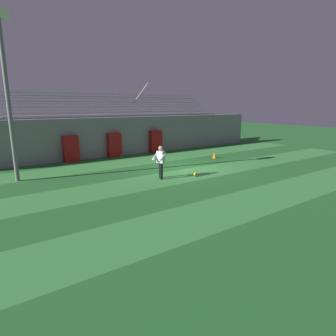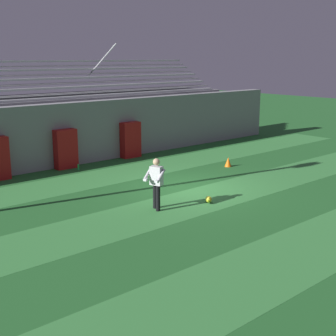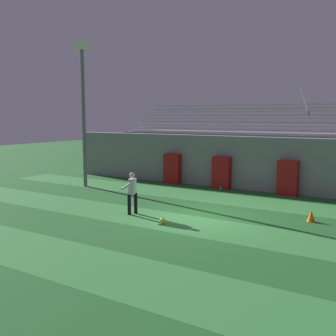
# 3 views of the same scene
# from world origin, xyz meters

# --- Properties ---
(ground_plane) EXTENTS (80.00, 80.00, 0.00)m
(ground_plane) POSITION_xyz_m (0.00, 0.00, 0.00)
(ground_plane) COLOR #236028
(turf_stripe_mid) EXTENTS (28.00, 2.39, 0.01)m
(turf_stripe_mid) POSITION_xyz_m (0.00, -1.22, 0.00)
(turf_stripe_mid) COLOR #38843D
(turf_stripe_mid) RESTS_ON ground
(turf_stripe_far) EXTENTS (28.00, 2.39, 0.01)m
(turf_stripe_far) POSITION_xyz_m (0.00, 3.56, 0.00)
(turf_stripe_far) COLOR #38843D
(turf_stripe_far) RESTS_ON ground
(back_wall) EXTENTS (24.00, 0.60, 2.80)m
(back_wall) POSITION_xyz_m (0.00, 6.50, 1.40)
(back_wall) COLOR gray
(back_wall) RESTS_ON ground
(padding_pillar_gate_left) EXTENTS (0.98, 0.44, 1.72)m
(padding_pillar_gate_left) POSITION_xyz_m (-1.76, 5.95, 0.86)
(padding_pillar_gate_left) COLOR maroon
(padding_pillar_gate_left) RESTS_ON ground
(padding_pillar_gate_right) EXTENTS (0.98, 0.44, 1.72)m
(padding_pillar_gate_right) POSITION_xyz_m (1.76, 5.95, 0.86)
(padding_pillar_gate_right) COLOR maroon
(padding_pillar_gate_right) RESTS_ON ground
(bleacher_stand) EXTENTS (18.00, 4.05, 5.43)m
(bleacher_stand) POSITION_xyz_m (0.00, 8.84, 1.50)
(bleacher_stand) COLOR gray
(bleacher_stand) RESTS_ON ground
(goalkeeper) EXTENTS (0.65, 0.70, 1.67)m
(goalkeeper) POSITION_xyz_m (-2.46, -1.05, 0.95)
(goalkeeper) COLOR black
(goalkeeper) RESTS_ON ground
(soccer_ball) EXTENTS (0.22, 0.22, 0.22)m
(soccer_ball) POSITION_xyz_m (-0.66, -1.63, 0.11)
(soccer_ball) COLOR yellow
(soccer_ball) RESTS_ON ground
(traffic_cone) EXTENTS (0.30, 0.30, 0.42)m
(traffic_cone) POSITION_xyz_m (3.82, 1.49, 0.21)
(traffic_cone) COLOR orange
(traffic_cone) RESTS_ON ground
(water_bottle) EXTENTS (0.07, 0.07, 0.24)m
(water_bottle) POSITION_xyz_m (-1.52, 5.34, 0.12)
(water_bottle) COLOR green
(water_bottle) RESTS_ON ground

